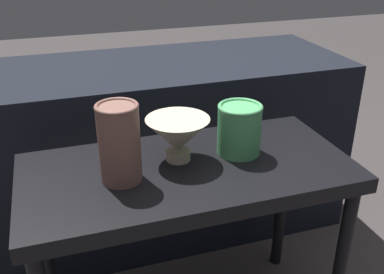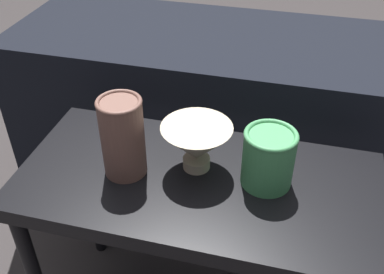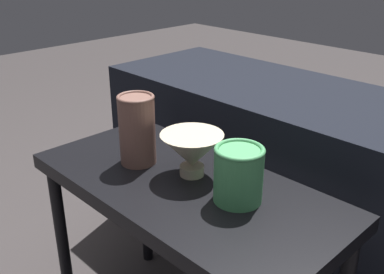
% 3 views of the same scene
% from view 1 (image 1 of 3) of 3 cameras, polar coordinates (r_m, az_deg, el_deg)
% --- Properties ---
extents(table, '(0.82, 0.40, 0.54)m').
position_cam_1_polar(table, '(1.15, -0.50, -6.49)').
color(table, black).
rests_on(table, ground_plane).
extents(couch_backdrop, '(1.45, 0.50, 0.65)m').
position_cam_1_polar(couch_backdrop, '(1.68, -6.01, -1.65)').
color(couch_backdrop, black).
rests_on(couch_backdrop, ground_plane).
extents(bowl, '(0.16, 0.16, 0.11)m').
position_cam_1_polar(bowl, '(1.12, -1.81, 0.15)').
color(bowl, '#C1B293').
rests_on(bowl, table).
extents(vase_textured_left, '(0.10, 0.10, 0.19)m').
position_cam_1_polar(vase_textured_left, '(1.03, -9.22, -0.67)').
color(vase_textured_left, brown).
rests_on(vase_textured_left, table).
extents(vase_colorful_right, '(0.12, 0.12, 0.13)m').
position_cam_1_polar(vase_colorful_right, '(1.16, 6.03, 1.12)').
color(vase_colorful_right, '#47995B').
rests_on(vase_colorful_right, table).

